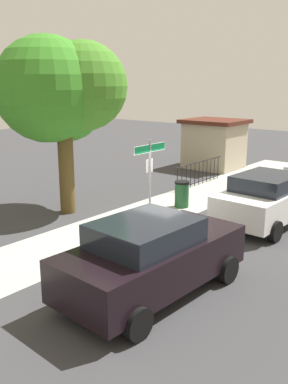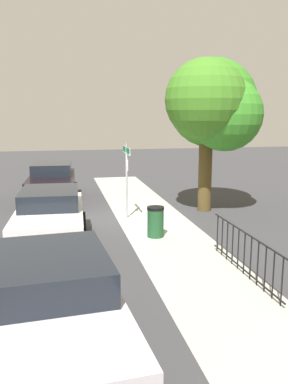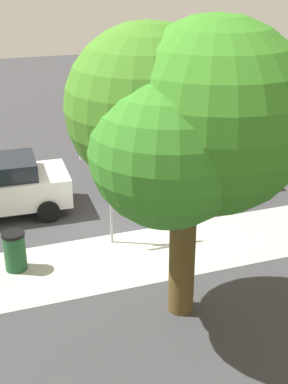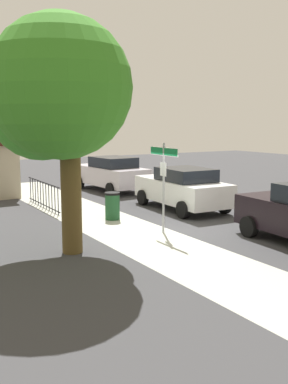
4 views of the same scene
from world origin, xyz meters
name	(u,v)px [view 2 (image 2 of 4)]	position (x,y,z in m)	size (l,w,h in m)	color
ground_plane	(116,218)	(0.00, 0.00, 0.00)	(60.00, 60.00, 0.00)	#38383A
sidewalk_strip	(163,231)	(2.00, 1.30, 0.00)	(24.00, 2.60, 0.00)	#A9AB9F
street_sign	(127,165)	(0.05, 0.40, 2.02)	(1.51, 0.07, 2.82)	#9EA0A5
shade_tree	(213,105)	(-0.36, 3.89, 4.20)	(4.30, 3.95, 6.06)	#51401F
car_black	(52,183)	(-3.38, -2.38, 0.89)	(4.59, 2.31, 1.74)	black
car_white	(50,218)	(2.85, -2.35, 0.86)	(4.57, 2.26, 1.67)	silver
car_silver	(56,311)	(8.77, -2.16, 0.88)	(4.73, 2.39, 1.72)	silver
iron_fence	(244,252)	(6.04, 2.30, 0.56)	(3.78, 0.04, 1.07)	black
trash_bin	(156,222)	(2.60, 0.90, 0.49)	(0.55, 0.55, 0.98)	#1E4C28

